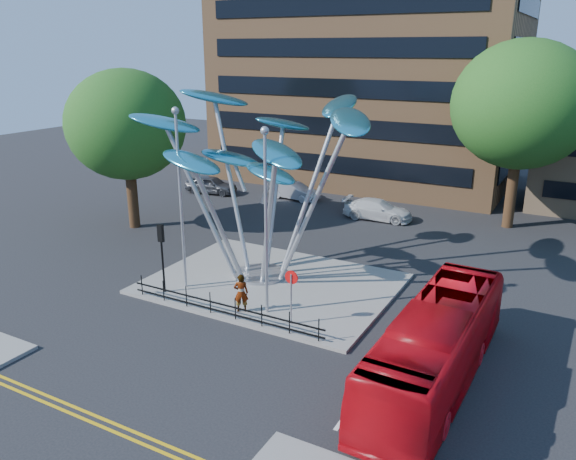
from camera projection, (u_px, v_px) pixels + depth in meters
The scene contains 18 objects.
ground at pixel (219, 341), 23.04m from camera, with size 120.00×120.00×0.00m, color black.
traffic_island at pixel (272, 283), 28.48m from camera, with size 12.00×9.00×0.15m, color slate.
double_yellow_near at pixel (111, 422), 18.03m from camera, with size 40.00×0.12×0.01m, color gold.
double_yellow_far at pixel (104, 427), 17.78m from camera, with size 40.00×0.12×0.01m, color gold.
brick_tower at pixel (373, 4), 47.84m from camera, with size 25.00×15.00×30.00m, color #8C613D.
tree_right at pixel (522, 105), 35.26m from camera, with size 8.80×8.80×12.11m.
tree_left at pixel (126, 125), 35.67m from camera, with size 7.60×7.60×10.32m.
leaf_sculpture at pixel (259, 146), 27.43m from camera, with size 12.72×9.54×9.51m.
street_lamp_left at pixel (180, 184), 26.35m from camera, with size 0.36×0.36×8.80m.
street_lamp_right at pixel (266, 206), 23.74m from camera, with size 0.36×0.36×8.30m.
traffic_light_island at pixel (161, 244), 26.60m from camera, with size 0.28×0.18×3.42m.
no_entry_sign_island at pixel (291, 288), 23.66m from camera, with size 0.60×0.10×2.45m.
pedestrian_railing_front at pixel (223, 308), 24.74m from camera, with size 10.00×0.06×1.00m.
red_bus at pixel (436, 346), 19.71m from camera, with size 2.50×10.69×2.98m, color #AF0810.
pedestrian at pixel (241, 293), 25.05m from camera, with size 0.65×0.43×1.79m, color gray.
parked_car_left at pixel (211, 185), 46.21m from camera, with size 1.72×4.27×1.46m, color #3F4147.
parked_car_mid at pixel (295, 191), 44.43m from camera, with size 1.42×4.07×1.34m, color #B3B4BB.
parked_car_right at pixel (378, 210), 39.20m from camera, with size 1.96×4.83×1.40m, color silver.
Camera 1 is at (12.31, -16.63, 11.46)m, focal length 35.00 mm.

